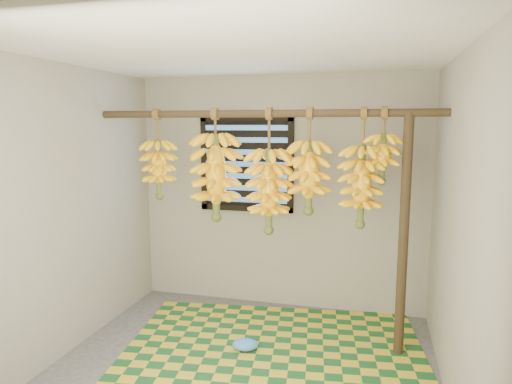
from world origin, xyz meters
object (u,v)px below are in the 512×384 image
(banana_bunch_c, at_px, (269,191))
(banana_bunch_e, at_px, (361,186))
(support_post, at_px, (404,238))
(plastic_bag, at_px, (245,345))
(woven_mat, at_px, (273,356))
(banana_bunch_b, at_px, (216,177))
(banana_bunch_d, at_px, (309,177))
(banana_bunch_f, at_px, (383,158))
(banana_bunch_a, at_px, (159,169))

(banana_bunch_c, distance_m, banana_bunch_e, 0.78)
(support_post, xyz_separation_m, plastic_bag, (-1.26, -0.30, -0.94))
(woven_mat, height_order, banana_bunch_b, banana_bunch_b)
(banana_bunch_d, distance_m, banana_bunch_f, 0.61)
(banana_bunch_c, xyz_separation_m, banana_bunch_f, (0.93, -0.00, 0.30))
(banana_bunch_f, bearing_deg, banana_bunch_c, 180.00)
(plastic_bag, bearing_deg, woven_mat, -6.74)
(banana_bunch_e, distance_m, banana_bunch_f, 0.28)
(banana_bunch_c, bearing_deg, banana_bunch_e, 0.00)
(banana_bunch_d, xyz_separation_m, banana_bunch_e, (0.43, 0.00, -0.06))
(banana_bunch_d, bearing_deg, plastic_bag, -148.22)
(banana_bunch_b, height_order, banana_bunch_c, same)
(support_post, distance_m, banana_bunch_f, 0.67)
(banana_bunch_a, bearing_deg, plastic_bag, -18.04)
(woven_mat, xyz_separation_m, banana_bunch_a, (-1.15, 0.32, 1.50))
(plastic_bag, bearing_deg, support_post, 13.22)
(woven_mat, xyz_separation_m, banana_bunch_b, (-0.60, 0.32, 1.44))
(banana_bunch_f, bearing_deg, support_post, 0.00)
(support_post, height_order, banana_bunch_c, banana_bunch_c)
(banana_bunch_d, relative_size, banana_bunch_f, 1.44)
(banana_bunch_c, bearing_deg, banana_bunch_d, 0.00)
(support_post, bearing_deg, banana_bunch_a, 180.00)
(banana_bunch_d, height_order, banana_bunch_e, same)
(plastic_bag, height_order, banana_bunch_b, banana_bunch_b)
(banana_bunch_b, height_order, banana_bunch_d, same)
(plastic_bag, relative_size, banana_bunch_c, 0.21)
(support_post, distance_m, banana_bunch_c, 1.17)
(banana_bunch_d, bearing_deg, banana_bunch_f, -0.00)
(woven_mat, bearing_deg, banana_bunch_f, 21.51)
(support_post, relative_size, banana_bunch_a, 2.45)
(banana_bunch_c, bearing_deg, plastic_bag, -114.07)
(support_post, height_order, plastic_bag, support_post)
(woven_mat, distance_m, banana_bunch_c, 1.38)
(banana_bunch_a, relative_size, banana_bunch_c, 0.76)
(plastic_bag, xyz_separation_m, banana_bunch_b, (-0.35, 0.30, 1.39))
(banana_bunch_b, xyz_separation_m, banana_bunch_e, (1.26, 0.00, -0.04))
(banana_bunch_d, height_order, banana_bunch_f, same)
(woven_mat, height_order, plastic_bag, plastic_bag)
(banana_bunch_f, bearing_deg, banana_bunch_e, 180.00)
(plastic_bag, bearing_deg, banana_bunch_b, 140.01)
(banana_bunch_b, distance_m, banana_bunch_d, 0.83)
(plastic_bag, relative_size, banana_bunch_d, 0.26)
(plastic_bag, xyz_separation_m, banana_bunch_f, (1.07, 0.30, 1.58))
(banana_bunch_a, relative_size, banana_bunch_f, 1.32)
(support_post, height_order, woven_mat, support_post)
(support_post, height_order, banana_bunch_f, banana_bunch_f)
(banana_bunch_b, bearing_deg, banana_bunch_e, 0.00)
(support_post, height_order, banana_bunch_e, banana_bunch_e)
(banana_bunch_c, height_order, banana_bunch_d, same)
(support_post, relative_size, plastic_bag, 8.77)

